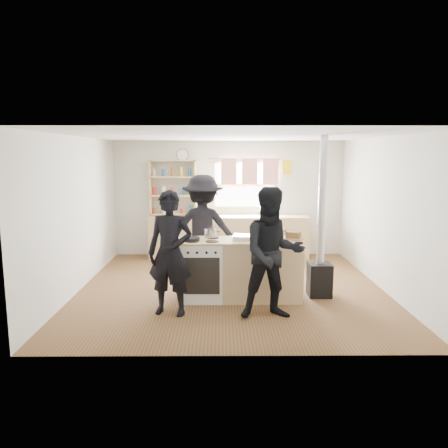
{
  "coord_description": "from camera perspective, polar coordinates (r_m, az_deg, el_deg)",
  "views": [
    {
      "loc": [
        -0.17,
        -7.05,
        2.21
      ],
      "look_at": [
        -0.12,
        -0.1,
        1.1
      ],
      "focal_mm": 35.0,
      "sensor_mm": 36.0,
      "label": 1
    }
  ],
  "objects": [
    {
      "name": "ground",
      "position": [
        7.39,
        0.94,
        -8.37
      ],
      "size": [
        5.0,
        5.0,
        0.01
      ],
      "primitive_type": "cube",
      "color": "brown",
      "rests_on": "ground"
    },
    {
      "name": "back_counter",
      "position": [
        9.43,
        0.63,
        -1.68
      ],
      "size": [
        3.4,
        0.55,
        0.9
      ],
      "primitive_type": "cube",
      "color": "tan",
      "rests_on": "ground"
    },
    {
      "name": "shelving_unit",
      "position": [
        9.47,
        -6.68,
        4.79
      ],
      "size": [
        1.0,
        0.28,
        1.2
      ],
      "color": "tan",
      "rests_on": "back_counter"
    },
    {
      "name": "thermos",
      "position": [
        9.38,
        5.03,
        1.85
      ],
      "size": [
        0.1,
        0.1,
        0.27
      ],
      "primitive_type": "cylinder",
      "color": "silver",
      "rests_on": "back_counter"
    },
    {
      "name": "cooking_island",
      "position": [
        6.73,
        2.3,
        -5.94
      ],
      "size": [
        1.97,
        0.64,
        0.93
      ],
      "color": "white",
      "rests_on": "ground"
    },
    {
      "name": "skillet_greens",
      "position": [
        6.56,
        -4.42,
        -1.95
      ],
      "size": [
        0.34,
        0.34,
        0.05
      ],
      "color": "black",
      "rests_on": "cooking_island"
    },
    {
      "name": "roast_tray",
      "position": [
        6.63,
        2.59,
        -1.72
      ],
      "size": [
        0.34,
        0.32,
        0.07
      ],
      "color": "silver",
      "rests_on": "cooking_island"
    },
    {
      "name": "stockpot_stove",
      "position": [
        6.78,
        -1.74,
        -1.17
      ],
      "size": [
        0.2,
        0.2,
        0.17
      ],
      "color": "silver",
      "rests_on": "cooking_island"
    },
    {
      "name": "stockpot_counter",
      "position": [
        6.66,
        6.55,
        -1.17
      ],
      "size": [
        0.31,
        0.31,
        0.23
      ],
      "color": "#B2B2B4",
      "rests_on": "cooking_island"
    },
    {
      "name": "bread_board",
      "position": [
        6.72,
        9.03,
        -1.58
      ],
      "size": [
        0.34,
        0.3,
        0.12
      ],
      "color": "tan",
      "rests_on": "cooking_island"
    },
    {
      "name": "flue_heater",
      "position": [
        6.98,
        12.46,
        -4.08
      ],
      "size": [
        0.35,
        0.35,
        2.5
      ],
      "color": "black",
      "rests_on": "ground"
    },
    {
      "name": "person_near_left",
      "position": [
        6.05,
        -7.05,
        -3.8
      ],
      "size": [
        0.71,
        0.54,
        1.74
      ],
      "primitive_type": "imported",
      "rotation": [
        0.0,
        0.0,
        -0.22
      ],
      "color": "black",
      "rests_on": "ground"
    },
    {
      "name": "person_near_right",
      "position": [
        5.9,
        6.38,
        -3.86
      ],
      "size": [
        0.94,
        0.77,
        1.79
      ],
      "primitive_type": "imported",
      "rotation": [
        0.0,
        0.0,
        0.11
      ],
      "color": "black",
      "rests_on": "ground"
    },
    {
      "name": "person_far",
      "position": [
        7.54,
        -2.77,
        -0.67
      ],
      "size": [
        1.25,
        0.76,
        1.87
      ],
      "primitive_type": "imported",
      "rotation": [
        0.0,
        0.0,
        3.08
      ],
      "color": "black",
      "rests_on": "ground"
    }
  ]
}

